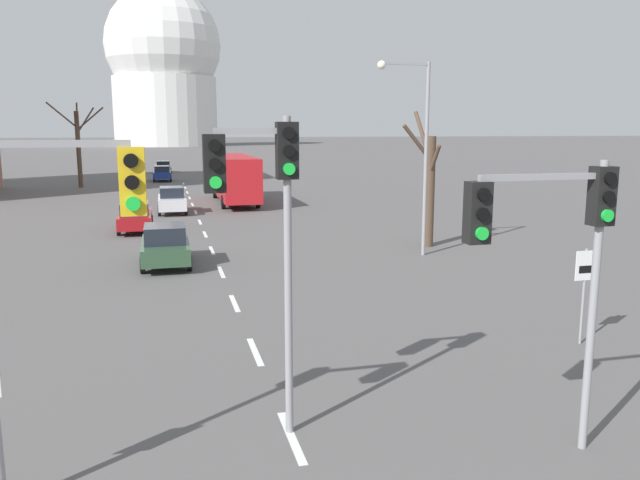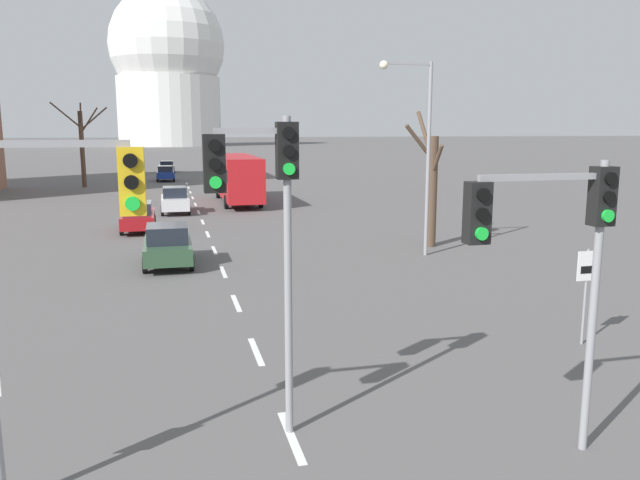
{
  "view_description": "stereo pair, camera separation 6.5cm",
  "coord_description": "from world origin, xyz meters",
  "px_view_note": "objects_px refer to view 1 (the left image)",
  "views": [
    {
      "loc": [
        -2.06,
        -3.52,
        5.48
      ],
      "look_at": [
        0.58,
        6.89,
        3.56
      ],
      "focal_mm": 35.0,
      "sensor_mm": 36.0,
      "label": 1
    },
    {
      "loc": [
        -2.0,
        -3.54,
        5.48
      ],
      "look_at": [
        0.58,
        6.89,
        3.56
      ],
      "focal_mm": 35.0,
      "sensor_mm": 36.0,
      "label": 2
    }
  ],
  "objects_px": {
    "speed_limit_sign": "(585,280)",
    "sedan_mid_centre": "(165,245)",
    "city_bus": "(235,176)",
    "sedan_far_right": "(135,216)",
    "street_lamp_right": "(417,138)",
    "traffic_signal_near_right": "(558,235)",
    "sedan_far_left": "(163,167)",
    "sedan_near_left": "(172,200)",
    "sedan_near_right": "(162,173)",
    "traffic_signal_near_left": "(31,223)",
    "traffic_signal_centre_tall": "(264,199)"
  },
  "relations": [
    {
      "from": "street_lamp_right",
      "to": "city_bus",
      "type": "distance_m",
      "value": 22.26
    },
    {
      "from": "speed_limit_sign",
      "to": "street_lamp_right",
      "type": "relative_size",
      "value": 0.3
    },
    {
      "from": "speed_limit_sign",
      "to": "sedan_mid_centre",
      "type": "xyz_separation_m",
      "value": [
        -10.29,
        12.22,
        -0.85
      ]
    },
    {
      "from": "sedan_near_left",
      "to": "speed_limit_sign",
      "type": "bearing_deg",
      "value": -71.07
    },
    {
      "from": "sedan_near_left",
      "to": "city_bus",
      "type": "xyz_separation_m",
      "value": [
        4.66,
        4.69,
        1.18
      ]
    },
    {
      "from": "street_lamp_right",
      "to": "traffic_signal_near_left",
      "type": "bearing_deg",
      "value": -128.02
    },
    {
      "from": "sedan_near_right",
      "to": "city_bus",
      "type": "bearing_deg",
      "value": -76.43
    },
    {
      "from": "street_lamp_right",
      "to": "sedan_far_left",
      "type": "xyz_separation_m",
      "value": [
        -10.37,
        56.04,
        -4.31
      ]
    },
    {
      "from": "sedan_near_left",
      "to": "city_bus",
      "type": "distance_m",
      "value": 6.72
    },
    {
      "from": "traffic_signal_near_left",
      "to": "sedan_near_left",
      "type": "height_order",
      "value": "traffic_signal_near_left"
    },
    {
      "from": "sedan_far_left",
      "to": "traffic_signal_centre_tall",
      "type": "bearing_deg",
      "value": -88.81
    },
    {
      "from": "traffic_signal_near_left",
      "to": "sedan_mid_centre",
      "type": "distance_m",
      "value": 16.75
    },
    {
      "from": "sedan_far_left",
      "to": "city_bus",
      "type": "distance_m",
      "value": 35.03
    },
    {
      "from": "sedan_far_right",
      "to": "city_bus",
      "type": "bearing_deg",
      "value": 59.68
    },
    {
      "from": "street_lamp_right",
      "to": "sedan_mid_centre",
      "type": "xyz_separation_m",
      "value": [
        -10.56,
        0.54,
        -4.23
      ]
    },
    {
      "from": "street_lamp_right",
      "to": "sedan_far_right",
      "type": "height_order",
      "value": "street_lamp_right"
    },
    {
      "from": "traffic_signal_near_right",
      "to": "traffic_signal_centre_tall",
      "type": "bearing_deg",
      "value": 157.85
    },
    {
      "from": "sedan_near_left",
      "to": "sedan_far_right",
      "type": "relative_size",
      "value": 0.87
    },
    {
      "from": "traffic_signal_near_left",
      "to": "sedan_near_left",
      "type": "relative_size",
      "value": 1.39
    },
    {
      "from": "traffic_signal_near_left",
      "to": "sedan_far_left",
      "type": "distance_m",
      "value": 71.92
    },
    {
      "from": "sedan_far_left",
      "to": "sedan_mid_centre",
      "type": "bearing_deg",
      "value": -90.2
    },
    {
      "from": "city_bus",
      "to": "traffic_signal_near_left",
      "type": "bearing_deg",
      "value": -100.65
    },
    {
      "from": "city_bus",
      "to": "sedan_far_right",
      "type": "bearing_deg",
      "value": -120.32
    },
    {
      "from": "sedan_far_left",
      "to": "city_bus",
      "type": "height_order",
      "value": "city_bus"
    },
    {
      "from": "traffic_signal_centre_tall",
      "to": "sedan_near_left",
      "type": "distance_m",
      "value": 31.41
    },
    {
      "from": "street_lamp_right",
      "to": "sedan_near_left",
      "type": "height_order",
      "value": "street_lamp_right"
    },
    {
      "from": "sedan_near_right",
      "to": "sedan_mid_centre",
      "type": "height_order",
      "value": "sedan_mid_centre"
    },
    {
      "from": "traffic_signal_near_right",
      "to": "street_lamp_right",
      "type": "relative_size",
      "value": 0.61
    },
    {
      "from": "sedan_mid_centre",
      "to": "traffic_signal_centre_tall",
      "type": "bearing_deg",
      "value": -83.72
    },
    {
      "from": "speed_limit_sign",
      "to": "street_lamp_right",
      "type": "bearing_deg",
      "value": 88.69
    },
    {
      "from": "speed_limit_sign",
      "to": "sedan_near_left",
      "type": "xyz_separation_m",
      "value": [
        -9.73,
        28.38,
        -0.82
      ]
    },
    {
      "from": "sedan_mid_centre",
      "to": "sedan_far_right",
      "type": "height_order",
      "value": "sedan_mid_centre"
    },
    {
      "from": "sedan_far_right",
      "to": "city_bus",
      "type": "relative_size",
      "value": 0.42
    },
    {
      "from": "sedan_near_right",
      "to": "speed_limit_sign",
      "type": "bearing_deg",
      "value": -79.34
    },
    {
      "from": "sedan_far_left",
      "to": "street_lamp_right",
      "type": "bearing_deg",
      "value": -79.52
    },
    {
      "from": "sedan_near_left",
      "to": "sedan_near_right",
      "type": "height_order",
      "value": "sedan_near_left"
    },
    {
      "from": "traffic_signal_near_right",
      "to": "sedan_near_left",
      "type": "height_order",
      "value": "traffic_signal_near_right"
    },
    {
      "from": "street_lamp_right",
      "to": "sedan_mid_centre",
      "type": "distance_m",
      "value": 11.39
    },
    {
      "from": "speed_limit_sign",
      "to": "sedan_near_right",
      "type": "distance_m",
      "value": 55.61
    },
    {
      "from": "street_lamp_right",
      "to": "sedan_far_right",
      "type": "xyz_separation_m",
      "value": [
        -12.07,
        9.9,
        -4.28
      ]
    },
    {
      "from": "traffic_signal_centre_tall",
      "to": "speed_limit_sign",
      "type": "xyz_separation_m",
      "value": [
        8.64,
        2.83,
        -2.61
      ]
    },
    {
      "from": "traffic_signal_centre_tall",
      "to": "speed_limit_sign",
      "type": "bearing_deg",
      "value": 18.12
    },
    {
      "from": "sedan_near_left",
      "to": "city_bus",
      "type": "height_order",
      "value": "city_bus"
    },
    {
      "from": "traffic_signal_near_right",
      "to": "speed_limit_sign",
      "type": "relative_size",
      "value": 1.99
    },
    {
      "from": "speed_limit_sign",
      "to": "street_lamp_right",
      "type": "distance_m",
      "value": 12.15
    },
    {
      "from": "street_lamp_right",
      "to": "sedan_near_right",
      "type": "height_order",
      "value": "street_lamp_right"
    },
    {
      "from": "traffic_signal_near_right",
      "to": "sedan_near_left",
      "type": "relative_size",
      "value": 1.25
    },
    {
      "from": "traffic_signal_near_right",
      "to": "sedan_far_left",
      "type": "bearing_deg",
      "value": 94.68
    },
    {
      "from": "sedan_near_right",
      "to": "sedan_mid_centre",
      "type": "distance_m",
      "value": 42.43
    },
    {
      "from": "sedan_far_right",
      "to": "street_lamp_right",
      "type": "bearing_deg",
      "value": -39.35
    }
  ]
}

